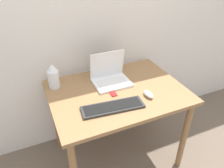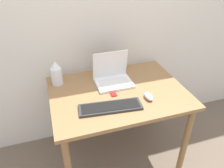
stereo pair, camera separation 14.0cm
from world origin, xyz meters
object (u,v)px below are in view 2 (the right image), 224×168
at_px(laptop, 112,76).
at_px(mp3_player, 114,94).
at_px(mouse, 149,96).
at_px(keyboard, 110,107).
at_px(vase, 56,73).

relative_size(laptop, mp3_player, 5.37).
xyz_separation_m(laptop, mouse, (0.19, -0.31, -0.03)).
xyz_separation_m(keyboard, vase, (-0.32, 0.44, 0.09)).
relative_size(mouse, mp3_player, 1.94).
bearing_deg(keyboard, laptop, 70.56).
distance_m(keyboard, vase, 0.55).
xyz_separation_m(keyboard, mp3_player, (0.07, 0.15, -0.01)).
bearing_deg(mp3_player, vase, 143.60).
bearing_deg(mp3_player, laptop, 75.91).
height_order(keyboard, mp3_player, keyboard).
relative_size(keyboard, mouse, 4.31).
xyz_separation_m(mouse, mp3_player, (-0.23, 0.12, -0.02)).
height_order(laptop, mp3_player, laptop).
bearing_deg(keyboard, vase, 126.28).
bearing_deg(mp3_player, mouse, -28.03).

